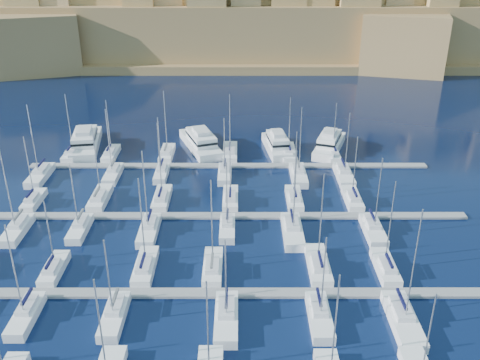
{
  "coord_description": "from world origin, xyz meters",
  "views": [
    {
      "loc": [
        2.41,
        -71.97,
        45.53
      ],
      "look_at": [
        2.46,
        6.0,
        9.0
      ],
      "focal_mm": 40.0,
      "sensor_mm": 36.0,
      "label": 1
    }
  ],
  "objects_px": {
    "motor_yacht_c": "(277,144)",
    "motor_yacht_a": "(86,141)",
    "motor_yacht_d": "(329,143)",
    "motor_yacht_b": "(201,142)"
  },
  "relations": [
    {
      "from": "motor_yacht_c",
      "to": "motor_yacht_a",
      "type": "bearing_deg",
      "value": 177.42
    },
    {
      "from": "motor_yacht_a",
      "to": "motor_yacht_d",
      "type": "height_order",
      "value": "same"
    },
    {
      "from": "motor_yacht_b",
      "to": "motor_yacht_d",
      "type": "relative_size",
      "value": 1.15
    },
    {
      "from": "motor_yacht_a",
      "to": "motor_yacht_b",
      "type": "xyz_separation_m",
      "value": [
        26.4,
        -0.34,
        -0.0
      ]
    },
    {
      "from": "motor_yacht_a",
      "to": "motor_yacht_b",
      "type": "relative_size",
      "value": 1.03
    },
    {
      "from": "motor_yacht_b",
      "to": "motor_yacht_c",
      "type": "distance_m",
      "value": 17.39
    },
    {
      "from": "motor_yacht_b",
      "to": "motor_yacht_c",
      "type": "xyz_separation_m",
      "value": [
        17.31,
        -1.63,
        0.0
      ]
    },
    {
      "from": "motor_yacht_a",
      "to": "motor_yacht_c",
      "type": "relative_size",
      "value": 1.28
    },
    {
      "from": "motor_yacht_c",
      "to": "motor_yacht_d",
      "type": "relative_size",
      "value": 0.92
    },
    {
      "from": "motor_yacht_c",
      "to": "motor_yacht_d",
      "type": "bearing_deg",
      "value": 2.48
    }
  ]
}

